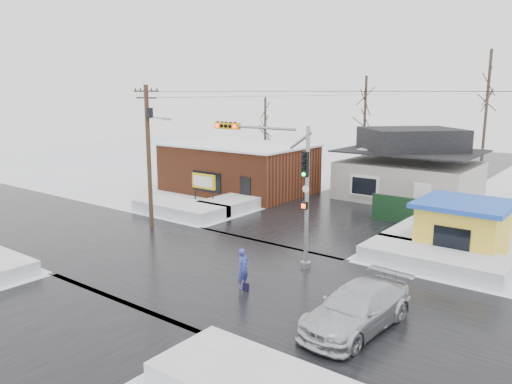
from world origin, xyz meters
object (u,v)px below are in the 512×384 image
Objects in this scene: utility_pole at (149,148)px; pedestrian at (243,269)px; kiosk at (463,227)px; car at (357,308)px; traffic_signal at (280,174)px; marquee_sign at (204,182)px.

utility_pole is 4.99× the size of pedestrian.
car is at bearing -92.89° from kiosk.
traffic_signal is 10.43m from kiosk.
marquee_sign is at bearing 153.37° from car.
kiosk is at bearing 20.44° from utility_pole.
car is at bearing -92.74° from pedestrian.
traffic_signal is at bearing 13.03° from pedestrian.
pedestrian is at bearing -21.67° from utility_pole.
kiosk is at bearing 91.72° from car.
kiosk is (18.50, 0.50, -0.46)m from marquee_sign.
car is (17.93, -10.88, -1.13)m from marquee_sign.
utility_pole is at bearing 177.05° from traffic_signal.
utility_pole is at bearing -159.56° from kiosk.
traffic_signal is at bearing -29.72° from marquee_sign.
kiosk is 11.41m from car.
kiosk is (7.07, 7.03, -3.08)m from traffic_signal.
traffic_signal is at bearing -135.16° from kiosk.
kiosk is 0.84× the size of car.
marquee_sign is at bearing 100.13° from utility_pole.
utility_pole reaches higher than traffic_signal.
traffic_signal is 1.52× the size of kiosk.
kiosk reaches higher than pedestrian.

